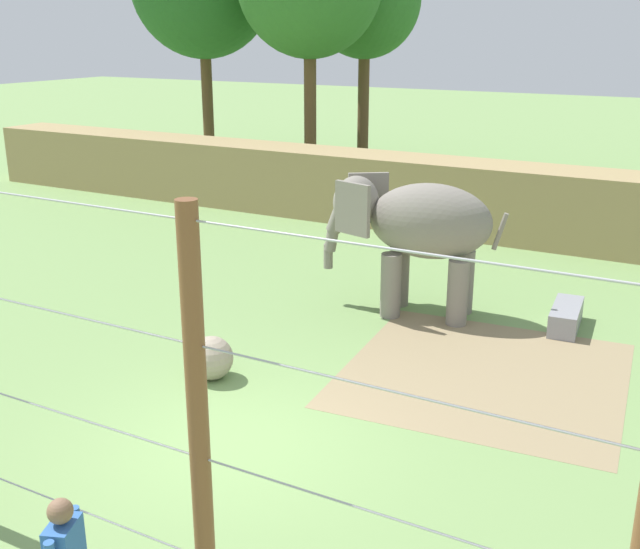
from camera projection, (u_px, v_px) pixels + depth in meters
The scene contains 7 objects.
ground_plane at pixel (235, 443), 10.50m from camera, with size 120.00×120.00×0.00m, color #759956.
dirt_patch at pixel (484, 374), 12.60m from camera, with size 4.40×4.53×0.01m, color #937F5B.
embankment_wall at pixel (498, 201), 20.52m from camera, with size 36.00×1.80×1.96m, color tan.
elephant at pixel (416, 226), 14.77m from camera, with size 3.58×1.74×2.67m.
enrichment_ball at pixel (211, 358), 12.33m from camera, with size 0.71×0.71×0.71m, color gray.
cable_fence at pixel (54, 388), 7.48m from camera, with size 11.65×0.19×4.14m.
feed_trough at pixel (566, 317), 14.46m from camera, with size 0.62×1.44×0.44m.
Camera 1 is at (5.48, -7.58, 5.43)m, focal length 43.11 mm.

